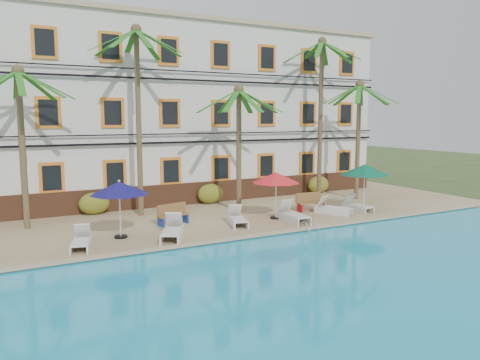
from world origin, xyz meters
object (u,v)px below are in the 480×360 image
umbrella_blue (119,188)px  umbrella_red (276,178)px  umbrella_green (365,170)px  bench_left (172,214)px  palm_d (321,98)px  palm_c (239,129)px  palm_e (359,122)px  palm_b (138,96)px  bench_right (310,202)px  lounger_e (333,208)px  lounger_f (357,206)px  lounger_a (81,241)px  lounger_b (172,231)px  lounger_c (237,219)px  lounger_d (292,215)px  palm_a (21,123)px

umbrella_blue → umbrella_red: bearing=0.8°
umbrella_green → bench_left: 10.00m
umbrella_red → palm_d: bearing=34.5°
palm_c → palm_d: size_ratio=0.68×
bench_left → palm_e: bearing=5.9°
umbrella_red → palm_b: bearing=145.2°
palm_d → umbrella_blue: size_ratio=4.01×
umbrella_green → bench_right: size_ratio=1.63×
lounger_e → lounger_f: 1.53m
palm_c → umbrella_red: (0.73, -2.35, -2.26)m
lounger_a → lounger_b: 3.44m
lounger_c → palm_d: bearing=27.9°
bench_right → lounger_f: bearing=-30.1°
palm_e → bench_right: (-4.56, -1.58, -4.03)m
umbrella_blue → lounger_f: umbrella_blue is taller
palm_c → bench_right: 5.23m
lounger_d → bench_left: size_ratio=1.32×
palm_a → lounger_e: 14.84m
palm_e → umbrella_red: bearing=-161.7°
umbrella_green → bench_right: umbrella_green is taller
palm_a → palm_c: palm_a is taller
lounger_e → bench_left: (-7.91, 1.52, 0.19)m
palm_b → palm_c: size_ratio=1.43×
lounger_b → bench_left: lounger_b is taller
lounger_f → bench_right: bench_right is taller
palm_a → umbrella_red: 11.39m
palm_b → palm_d: 10.87m
lounger_b → lounger_e: 8.79m
palm_a → lounger_c: (8.33, -3.69, -4.26)m
lounger_c → lounger_d: lounger_d is taller
umbrella_blue → lounger_c: umbrella_blue is taller
umbrella_blue → palm_a: bearing=132.6°
lounger_b → lounger_d: 5.95m
palm_c → umbrella_red: size_ratio=2.79×
bench_left → bench_right: size_ratio=1.03×
lounger_a → bench_left: size_ratio=1.19×
lounger_c → lounger_f: lounger_c is taller
umbrella_blue → lounger_c: 5.43m
palm_b → lounger_a: size_ratio=4.88×
lounger_a → bench_right: bearing=8.5°
umbrella_green → lounger_a: umbrella_green is taller
palm_a → lounger_f: 16.28m
lounger_b → lounger_f: bearing=4.2°
umbrella_red → lounger_a: 9.25m
umbrella_blue → umbrella_red: (7.39, 0.10, -0.04)m
lounger_f → bench_left: 9.57m
umbrella_green → lounger_b: size_ratio=1.16×
palm_c → umbrella_blue: palm_c is taller
palm_b → palm_e: (12.56, -1.40, -1.28)m
umbrella_green → lounger_d: umbrella_green is taller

